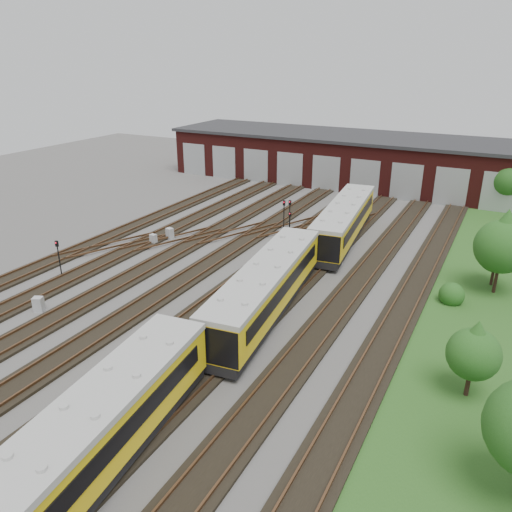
% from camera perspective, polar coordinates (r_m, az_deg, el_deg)
% --- Properties ---
extents(ground, '(120.00, 120.00, 0.00)m').
position_cam_1_polar(ground, '(35.59, -8.38, -5.30)').
color(ground, '#4C4A46').
rests_on(ground, ground).
extents(track_network, '(30.40, 70.00, 0.33)m').
position_cam_1_polar(track_network, '(36.05, -8.06, -4.72)').
color(track_network, black).
rests_on(track_network, ground).
extents(maintenance_shed, '(51.00, 12.50, 6.35)m').
position_cam_1_polar(maintenance_shed, '(69.23, 11.34, 10.83)').
color(maintenance_shed, '#4B1512').
rests_on(maintenance_shed, ground).
extents(grass_verge, '(8.00, 55.00, 0.05)m').
position_cam_1_polar(grass_verge, '(38.83, 24.93, -4.80)').
color(grass_verge, '#25521B').
rests_on(grass_verge, ground).
extents(metro_train, '(4.56, 47.90, 3.24)m').
position_cam_1_polar(metro_train, '(32.77, 1.22, -3.68)').
color(metro_train, black).
rests_on(metro_train, ground).
extents(signal_mast_0, '(0.25, 0.23, 3.01)m').
position_cam_1_polar(signal_mast_0, '(41.33, -21.65, 0.21)').
color(signal_mast_0, black).
rests_on(signal_mast_0, ground).
extents(signal_mast_1, '(0.25, 0.24, 2.94)m').
position_cam_1_polar(signal_mast_1, '(49.50, 3.88, 5.20)').
color(signal_mast_1, black).
rests_on(signal_mast_1, ground).
extents(signal_mast_2, '(0.27, 0.26, 2.88)m').
position_cam_1_polar(signal_mast_2, '(49.59, 3.21, 5.21)').
color(signal_mast_2, black).
rests_on(signal_mast_2, ground).
extents(signal_mast_3, '(0.22, 0.21, 2.48)m').
position_cam_1_polar(signal_mast_3, '(47.27, 3.89, 4.02)').
color(signal_mast_3, black).
rests_on(signal_mast_3, ground).
extents(relay_cabinet_0, '(0.80, 0.75, 1.06)m').
position_cam_1_polar(relay_cabinet_0, '(36.89, -23.60, -5.10)').
color(relay_cabinet_0, '#AEB0B3').
rests_on(relay_cabinet_0, ground).
extents(relay_cabinet_1, '(0.59, 0.50, 0.95)m').
position_cam_1_polar(relay_cabinet_1, '(46.65, -11.64, 1.88)').
color(relay_cabinet_1, '#AEB0B3').
rests_on(relay_cabinet_1, ground).
extents(relay_cabinet_2, '(0.77, 0.70, 1.06)m').
position_cam_1_polar(relay_cabinet_2, '(47.69, -9.83, 2.54)').
color(relay_cabinet_2, '#AEB0B3').
rests_on(relay_cabinet_2, ground).
extents(relay_cabinet_3, '(0.67, 0.58, 1.00)m').
position_cam_1_polar(relay_cabinet_3, '(41.96, 9.48, -0.24)').
color(relay_cabinet_3, '#AEB0B3').
rests_on(relay_cabinet_3, ground).
extents(relay_cabinet_4, '(0.68, 0.57, 1.09)m').
position_cam_1_polar(relay_cabinet_4, '(36.16, 2.29, -3.63)').
color(relay_cabinet_4, '#AEB0B3').
rests_on(relay_cabinet_4, ground).
extents(tree_0, '(3.63, 3.63, 6.02)m').
position_cam_1_polar(tree_0, '(61.54, 26.99, 8.12)').
color(tree_0, black).
rests_on(tree_0, ground).
extents(tree_1, '(2.61, 2.61, 4.32)m').
position_cam_1_polar(tree_1, '(40.76, 25.86, 0.51)').
color(tree_1, black).
rests_on(tree_1, ground).
extents(tree_2, '(3.86, 3.86, 6.40)m').
position_cam_1_polar(tree_2, '(39.07, 26.45, 1.63)').
color(tree_2, black).
rests_on(tree_2, ground).
extents(tree_3, '(2.64, 2.64, 4.37)m').
position_cam_1_polar(tree_3, '(27.12, 23.71, -9.67)').
color(tree_3, black).
rests_on(tree_3, ground).
extents(bush_0, '(1.75, 1.75, 1.75)m').
position_cam_1_polar(bush_0, '(37.44, 21.51, -3.78)').
color(bush_0, '#1E4C15').
rests_on(bush_0, ground).
extents(bush_1, '(1.06, 1.06, 1.06)m').
position_cam_1_polar(bush_1, '(49.63, 26.30, 1.28)').
color(bush_1, '#1E4C15').
rests_on(bush_1, ground).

